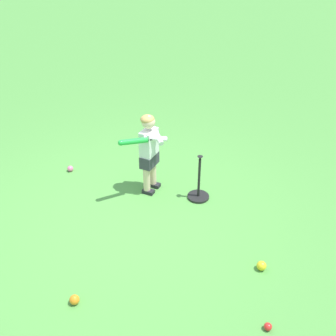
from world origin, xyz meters
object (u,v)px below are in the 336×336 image
at_px(play_ball_midfield, 74,300).
at_px(batting_tee, 198,191).
at_px(child_batter, 149,147).
at_px(play_ball_far_left, 268,327).
at_px(play_ball_near_batter, 70,169).
at_px(play_ball_by_bucket, 262,266).

bearing_deg(play_ball_midfield, batting_tee, -179.54).
relative_size(child_batter, play_ball_far_left, 14.74).
bearing_deg(play_ball_near_batter, play_ball_midfield, 49.83).
height_order(play_ball_by_bucket, play_ball_far_left, play_ball_by_bucket).
height_order(play_ball_midfield, play_ball_near_batter, play_ball_midfield).
bearing_deg(play_ball_by_bucket, play_ball_near_batter, -91.33).
xyz_separation_m(child_batter, play_ball_far_left, (1.02, 2.20, -0.61)).
bearing_deg(play_ball_near_batter, child_batter, 105.43).
relative_size(play_ball_by_bucket, batting_tee, 0.16).
distance_m(play_ball_midfield, play_ball_near_batter, 2.39).
bearing_deg(play_ball_far_left, play_ball_midfield, -61.77).
relative_size(play_ball_far_left, batting_tee, 0.12).
distance_m(child_batter, play_ball_by_bucket, 1.96).
bearing_deg(play_ball_midfield, play_ball_far_left, 118.23).
height_order(play_ball_far_left, play_ball_near_batter, play_ball_near_batter).
height_order(play_ball_by_bucket, batting_tee, batting_tee).
bearing_deg(play_ball_by_bucket, batting_tee, -118.02).
height_order(child_batter, play_ball_far_left, child_batter).
distance_m(play_ball_midfield, batting_tee, 2.12).
bearing_deg(play_ball_midfield, play_ball_near_batter, -130.17).
relative_size(play_ball_by_bucket, play_ball_far_left, 1.39).
xyz_separation_m(play_ball_by_bucket, play_ball_far_left, (0.62, 0.37, -0.01)).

